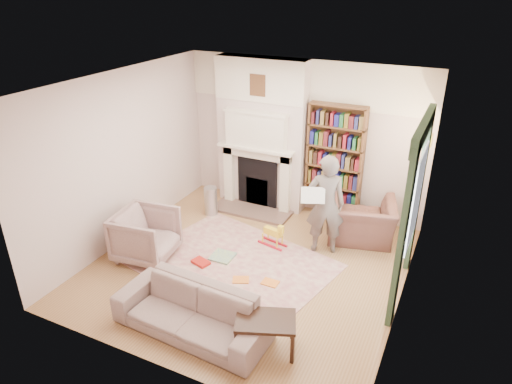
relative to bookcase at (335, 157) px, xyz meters
The scene contains 25 objects.
floor 2.51m from the bookcase, 107.05° to the right, with size 4.50×4.50×0.00m, color olive.
ceiling 2.75m from the bookcase, 107.05° to the right, with size 4.50×4.50×0.00m, color white.
wall_back 0.70m from the bookcase, 168.69° to the left, with size 4.50×4.50×0.00m, color beige.
wall_front 4.42m from the bookcase, 98.46° to the right, with size 4.50×4.50×0.00m, color beige.
wall_left 3.60m from the bookcase, 143.83° to the right, with size 4.50×4.50×0.00m, color beige.
wall_right 2.67m from the bookcase, 52.96° to the right, with size 4.50×4.50×0.00m, color beige.
fireplace 1.42m from the bookcase, behind, with size 1.70×0.58×2.80m.
bookcase is the anchor object (origin of this frame).
window 2.36m from the bookcase, 47.34° to the right, with size 0.02×0.90×1.30m, color silver.
curtain_left 2.87m from the bookcase, 57.36° to the right, with size 0.07×0.32×2.40m, color #2D462F.
curtain_right 1.86m from the bookcase, 33.35° to the right, with size 0.07×0.32×2.40m, color #2D462F.
pelmet 2.60m from the bookcase, 48.16° to the right, with size 0.09×1.70×0.24m, color #2D462F.
wall_sconce 1.68m from the bookcase, 24.19° to the right, with size 0.20×0.24×0.24m, color gold, non-canonical shape.
rug 2.64m from the bookcase, 111.54° to the right, with size 2.81×2.16×0.01m, color beige.
armchair_reading 1.23m from the bookcase, 41.46° to the right, with size 1.09×0.96×0.71m, color #4E3229.
armchair_left 3.50m from the bookcase, 130.39° to the right, with size 0.85×0.87×0.79m, color #BCA89B.
sofa 3.87m from the bookcase, 99.95° to the right, with size 1.98×0.78×0.58m, color gray.
man_reading 1.28m from the bookcase, 78.88° to the right, with size 0.60×0.40×1.66m, color #5D524A.
newspaper 1.42m from the bookcase, 86.45° to the right, with size 0.36×0.02×0.26m, color white.
coffee_table 3.74m from the bookcase, 85.14° to the right, with size 0.70×0.45×0.45m, color black, non-canonical shape.
paraffin_heater 2.41m from the bookcase, 155.74° to the right, with size 0.24×0.24×0.55m, color #B3B7BC.
rocking_horse 1.81m from the bookcase, 111.30° to the right, with size 0.48×0.19×0.42m, color yellow, non-canonical shape.
board_game 2.66m from the bookcase, 117.94° to the right, with size 0.35×0.35×0.03m, color #E0EB53.
game_box_lid 2.99m from the bookcase, 118.97° to the right, with size 0.27×0.18×0.05m, color #B11B14.
comic_annuals 2.75m from the bookcase, 98.54° to the right, with size 0.69×0.34×0.02m.
Camera 1 is at (2.65, -5.28, 4.04)m, focal length 32.00 mm.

